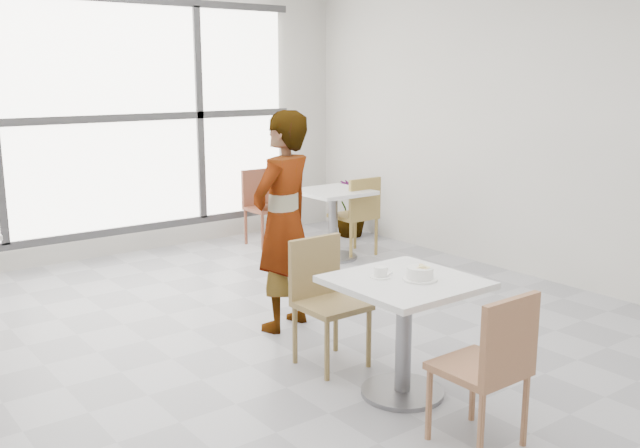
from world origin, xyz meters
TOP-DOWN VIEW (x-y plane):
  - floor at (0.00, 0.00)m, footprint 7.00×7.00m
  - wall_back at (0.00, 3.50)m, footprint 6.00×0.00m
  - wall_right at (3.00, 0.00)m, footprint 0.00×7.00m
  - window at (0.00, 3.44)m, footprint 4.60×0.07m
  - main_table at (0.15, -0.95)m, footprint 0.80×0.80m
  - chair_near at (0.06, -1.70)m, footprint 0.42×0.42m
  - chair_far at (0.08, -0.24)m, footprint 0.42×0.42m
  - oatmeal_bowl at (0.21, -1.02)m, footprint 0.21×0.21m
  - coffee_cup at (0.06, -0.83)m, footprint 0.16×0.13m
  - person at (0.25, 0.49)m, footprint 0.72×0.58m
  - bg_table_right at (1.86, 1.91)m, footprint 0.70×0.70m
  - bg_chair_right_near at (2.15, 1.83)m, footprint 0.42×0.42m
  - bg_chair_right_far at (1.63, 2.94)m, footprint 0.42×0.42m
  - plant_right at (2.70, 2.61)m, footprint 0.50×0.50m

SIDE VIEW (x-z plane):
  - floor at x=0.00m, z-range 0.00..0.00m
  - plant_right at x=2.70m, z-range 0.00..0.68m
  - bg_table_right at x=1.86m, z-range 0.11..0.86m
  - chair_near at x=0.06m, z-range 0.07..0.94m
  - chair_far at x=0.08m, z-range 0.07..0.94m
  - bg_chair_right_near at x=2.15m, z-range 0.07..0.94m
  - bg_chair_right_far at x=1.63m, z-range 0.07..0.94m
  - main_table at x=0.15m, z-range 0.15..0.90m
  - coffee_cup at x=0.06m, z-range 0.75..0.81m
  - oatmeal_bowl at x=0.21m, z-range 0.75..0.84m
  - person at x=0.25m, z-range 0.00..1.70m
  - window at x=0.00m, z-range 0.24..2.76m
  - wall_back at x=0.00m, z-range -1.50..4.50m
  - wall_right at x=3.00m, z-range -2.00..5.00m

